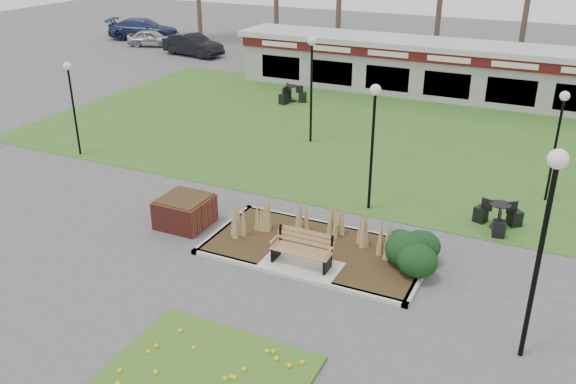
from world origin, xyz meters
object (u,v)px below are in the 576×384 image
at_px(lamp_post_mid_left, 71,88).
at_px(car_silver, 152,38).
at_px(park_bench, 303,248).
at_px(lamp_post_near_right, 548,212).
at_px(lamp_post_mid_right, 560,122).
at_px(car_blue, 144,29).
at_px(lamp_post_near_left, 374,120).
at_px(bistro_set_a, 291,96).
at_px(car_black, 193,45).
at_px(lamp_post_far_left, 312,66).
at_px(brick_planter, 185,211).
at_px(food_pavilion, 453,70).
at_px(bistro_set_b, 498,220).

height_order(lamp_post_mid_left, car_silver, lamp_post_mid_left).
distance_m(park_bench, lamp_post_near_right, 6.75).
height_order(lamp_post_near_right, lamp_post_mid_right, lamp_post_near_right).
bearing_deg(car_blue, lamp_post_near_left, -147.42).
height_order(park_bench, lamp_post_mid_right, lamp_post_mid_right).
relative_size(lamp_post_near_right, car_silver, 1.34).
distance_m(lamp_post_near_right, car_silver, 39.43).
bearing_deg(lamp_post_near_left, bistro_set_a, 126.42).
bearing_deg(car_black, lamp_post_far_left, -122.17).
xyz_separation_m(lamp_post_near_left, lamp_post_far_left, (-4.43, 5.31, 0.21)).
xyz_separation_m(lamp_post_mid_left, lamp_post_far_left, (7.93, 5.52, 0.51)).
bearing_deg(lamp_post_mid_right, lamp_post_far_left, 167.86).
distance_m(park_bench, bistro_set_a, 16.83).
xyz_separation_m(lamp_post_mid_left, bistro_set_a, (4.46, 10.92, -2.48)).
bearing_deg(lamp_post_near_left, brick_planter, -143.27).
distance_m(park_bench, food_pavilion, 19.73).
bearing_deg(food_pavilion, lamp_post_far_left, -111.62).
bearing_deg(lamp_post_near_left, lamp_post_mid_right, 31.30).
bearing_deg(lamp_post_far_left, car_black, 138.15).
height_order(brick_planter, lamp_post_mid_left, lamp_post_mid_left).
relative_size(lamp_post_far_left, car_silver, 1.24).
relative_size(bistro_set_a, car_silver, 0.43).
distance_m(park_bench, car_silver, 34.10).
relative_size(car_silver, car_black, 0.79).
xyz_separation_m(food_pavilion, car_black, (-18.85, 3.30, -0.71)).
height_order(lamp_post_near_left, lamp_post_near_right, lamp_post_near_right).
distance_m(bistro_set_b, car_blue, 37.65).
relative_size(bistro_set_a, bistro_set_b, 1.04).
xyz_separation_m(lamp_post_mid_left, bistro_set_b, (16.46, 0.58, -2.49)).
height_order(lamp_post_near_left, bistro_set_a, lamp_post_near_left).
xyz_separation_m(lamp_post_near_left, car_black, (-19.30, 18.64, -2.32)).
distance_m(bistro_set_a, car_black, 13.89).
distance_m(park_bench, lamp_post_near_left, 5.06).
relative_size(lamp_post_far_left, bistro_set_a, 2.90).
bearing_deg(lamp_post_mid_right, lamp_post_near_right, -88.97).
height_order(lamp_post_near_left, lamp_post_far_left, lamp_post_far_left).
xyz_separation_m(brick_planter, lamp_post_near_right, (10.32, -2.11, 3.07)).
distance_m(lamp_post_mid_right, bistro_set_b, 3.98).
xyz_separation_m(lamp_post_mid_right, bistro_set_b, (-1.20, -2.85, -2.51)).
height_order(bistro_set_a, car_blue, car_blue).
bearing_deg(lamp_post_mid_right, bistro_set_b, -112.90).
relative_size(food_pavilion, lamp_post_mid_right, 6.40).
bearing_deg(lamp_post_far_left, bistro_set_b, -30.08).
bearing_deg(car_silver, bistro_set_b, -142.90).
bearing_deg(food_pavilion, car_silver, 168.34).
bearing_deg(lamp_post_mid_right, bistro_set_a, 150.43).
height_order(lamp_post_mid_left, lamp_post_mid_right, lamp_post_mid_right).
height_order(food_pavilion, lamp_post_mid_left, lamp_post_mid_left).
relative_size(lamp_post_mid_right, car_silver, 1.06).
xyz_separation_m(lamp_post_near_right, bistro_set_b, (-1.36, 6.11, -3.25)).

